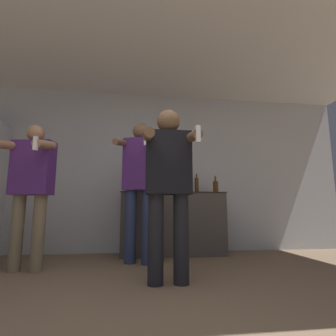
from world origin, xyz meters
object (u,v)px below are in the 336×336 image
(bottle_red_label, at_px, (215,186))
(person_man_side, at_px, (31,183))
(person_spectator_back, at_px, (139,181))
(bottle_dark_rum, at_px, (188,186))
(person_woman_foreground, at_px, (168,180))
(bottle_short_whiskey, at_px, (196,185))
(bottle_clear_vodka, at_px, (160,186))

(bottle_red_label, height_order, person_man_side, person_man_side)
(person_spectator_back, bearing_deg, bottle_dark_rum, 36.09)
(bottle_red_label, distance_m, person_spectator_back, 1.28)
(bottle_dark_rum, height_order, person_woman_foreground, person_woman_foreground)
(bottle_dark_rum, bearing_deg, person_man_side, -157.25)
(bottle_dark_rum, bearing_deg, bottle_short_whiskey, -0.00)
(bottle_dark_rum, xyz_separation_m, bottle_short_whiskey, (0.14, -0.00, 0.02))
(person_man_side, bearing_deg, bottle_red_label, 18.91)
(person_man_side, xyz_separation_m, person_spectator_back, (1.19, 0.27, 0.06))
(person_woman_foreground, relative_size, person_man_side, 0.99)
(bottle_clear_vodka, height_order, bottle_dark_rum, bottle_dark_rum)
(bottle_clear_vodka, bearing_deg, person_spectator_back, -120.16)
(bottle_short_whiskey, relative_size, person_spectator_back, 0.17)
(person_man_side, bearing_deg, person_woman_foreground, -25.17)
(bottle_dark_rum, height_order, person_man_side, person_man_side)
(bottle_clear_vodka, relative_size, person_woman_foreground, 0.14)
(person_man_side, bearing_deg, person_spectator_back, 12.89)
(bottle_clear_vodka, xyz_separation_m, bottle_dark_rum, (0.42, 0.00, 0.01))
(bottle_clear_vodka, height_order, person_man_side, person_man_side)
(bottle_dark_rum, xyz_separation_m, person_man_side, (-1.93, -0.81, -0.06))
(person_woman_foreground, distance_m, person_spectator_back, 0.98)
(person_woman_foreground, height_order, person_man_side, person_man_side)
(bottle_clear_vodka, distance_m, person_woman_foreground, 1.49)
(bottle_red_label, relative_size, person_spectator_back, 0.15)
(bottle_clear_vodka, bearing_deg, person_woman_foreground, -92.51)
(bottle_short_whiskey, distance_m, person_woman_foreground, 1.61)
(person_woman_foreground, height_order, person_spectator_back, person_spectator_back)
(bottle_clear_vodka, distance_m, person_spectator_back, 0.62)
(bottle_dark_rum, relative_size, person_spectator_back, 0.14)
(bottle_red_label, relative_size, person_woman_foreground, 0.17)
(person_woman_foreground, bearing_deg, person_spectator_back, 104.52)
(bottle_clear_vodka, bearing_deg, bottle_dark_rum, 0.00)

